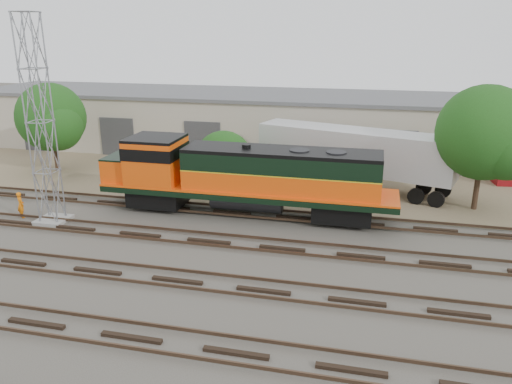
% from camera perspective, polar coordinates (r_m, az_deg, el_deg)
% --- Properties ---
extents(ground, '(140.00, 140.00, 0.00)m').
position_cam_1_polar(ground, '(25.71, -6.47, -7.06)').
color(ground, '#47423A').
rests_on(ground, ground).
extents(dirt_strip, '(80.00, 16.00, 0.02)m').
position_cam_1_polar(dirt_strip, '(39.25, 0.84, 2.06)').
color(dirt_strip, '#726047').
rests_on(dirt_strip, ground).
extents(tracks, '(80.00, 20.40, 0.28)m').
position_cam_1_polar(tracks, '(23.19, -8.98, -9.94)').
color(tracks, black).
rests_on(tracks, ground).
extents(warehouse, '(58.40, 10.40, 5.30)m').
position_cam_1_polar(warehouse, '(46.26, 3.07, 7.89)').
color(warehouse, '#B7AC99').
rests_on(warehouse, ground).
extents(locomotive, '(17.99, 3.16, 4.32)m').
position_cam_1_polar(locomotive, '(30.02, -1.67, 1.84)').
color(locomotive, black).
rests_on(locomotive, tracks).
extents(signal_tower, '(1.73, 1.73, 11.76)m').
position_cam_1_polar(signal_tower, '(30.58, -23.39, 6.93)').
color(signal_tower, gray).
rests_on(signal_tower, ground).
extents(worker, '(0.70, 0.64, 1.61)m').
position_cam_1_polar(worker, '(33.24, -25.30, -1.33)').
color(worker, orange).
rests_on(worker, ground).
extents(semi_trailer, '(14.01, 6.64, 4.25)m').
position_cam_1_polar(semi_trailer, '(35.68, 11.60, 4.46)').
color(semi_trailer, '#BCBCBC').
rests_on(semi_trailer, ground).
extents(dumpster_red, '(1.68, 1.60, 1.40)m').
position_cam_1_polar(dumpster_red, '(40.84, 26.61, 1.75)').
color(dumpster_red, maroon).
rests_on(dumpster_red, ground).
extents(tree_west, '(5.60, 5.33, 6.97)m').
position_cam_1_polar(tree_west, '(42.27, -22.21, 7.68)').
color(tree_west, '#382619').
rests_on(tree_west, ground).
extents(tree_mid, '(4.45, 4.24, 4.24)m').
position_cam_1_polar(tree_mid, '(35.97, -3.45, 3.42)').
color(tree_mid, '#382619').
rests_on(tree_mid, ground).
extents(tree_east, '(6.08, 5.79, 7.82)m').
position_cam_1_polar(tree_east, '(33.22, 25.20, 5.80)').
color(tree_east, '#382619').
rests_on(tree_east, ground).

